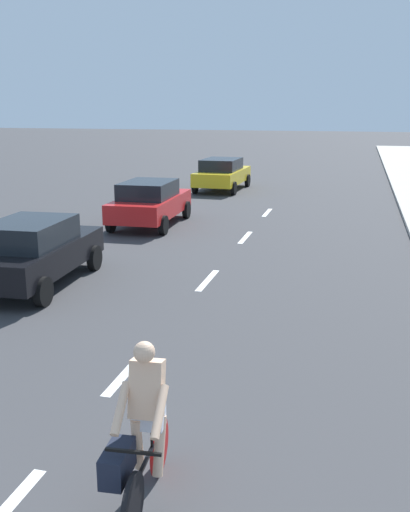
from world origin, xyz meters
TOP-DOWN VIEW (x-y plane):
  - ground_plane at (0.00, 20.00)m, footprint 160.00×160.00m
  - lane_stripe_2 at (0.00, 6.85)m, footprint 0.16×1.80m
  - lane_stripe_3 at (0.00, 11.97)m, footprint 0.16×1.80m
  - lane_stripe_4 at (0.00, 16.87)m, footprint 0.16×1.80m
  - lane_stripe_5 at (0.00, 21.50)m, footprint 0.16×1.80m
  - cyclist at (1.35, 3.91)m, footprint 0.65×1.71m
  - parked_car_black at (-3.83, 10.61)m, footprint 2.13×4.29m
  - parked_car_red at (-3.63, 18.00)m, footprint 2.12×4.41m
  - parked_car_yellow at (-3.16, 27.27)m, footprint 2.20×4.61m

SIDE VIEW (x-z plane):
  - ground_plane at x=0.00m, z-range 0.00..0.00m
  - lane_stripe_2 at x=0.00m, z-range 0.00..0.01m
  - lane_stripe_3 at x=0.00m, z-range 0.00..0.01m
  - lane_stripe_4 at x=0.00m, z-range 0.00..0.01m
  - lane_stripe_5 at x=0.00m, z-range 0.00..0.01m
  - cyclist at x=1.35m, z-range -0.08..1.74m
  - parked_car_black at x=-3.83m, z-range 0.05..1.62m
  - parked_car_red at x=-3.63m, z-range 0.06..1.63m
  - parked_car_yellow at x=-3.16m, z-range 0.06..1.63m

